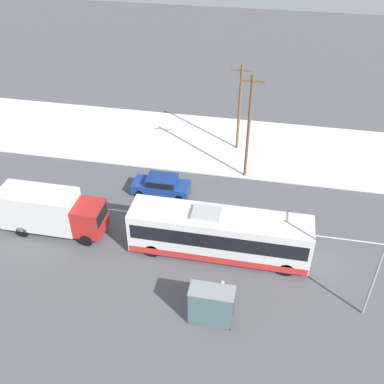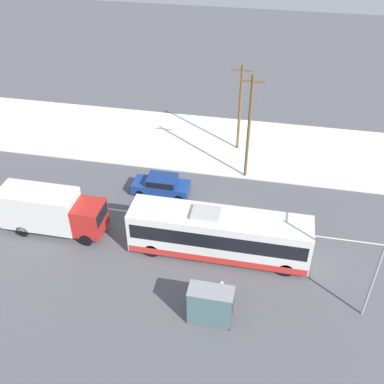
# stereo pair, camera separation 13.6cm
# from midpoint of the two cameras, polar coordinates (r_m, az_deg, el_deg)

# --- Properties ---
(ground_plane) EXTENTS (120.00, 120.00, 0.00)m
(ground_plane) POSITION_cam_midpoint_polar(r_m,az_deg,el_deg) (32.79, 2.91, -3.91)
(ground_plane) COLOR #56565B
(snow_lot) EXTENTS (80.00, 10.29, 0.12)m
(snow_lot) POSITION_cam_midpoint_polar(r_m,az_deg,el_deg) (41.88, 5.37, 5.92)
(snow_lot) COLOR white
(snow_lot) RESTS_ON ground_plane
(lane_marking_center) EXTENTS (60.00, 0.12, 0.00)m
(lane_marking_center) POSITION_cam_midpoint_polar(r_m,az_deg,el_deg) (32.79, 2.91, -3.91)
(lane_marking_center) COLOR silver
(lane_marking_center) RESTS_ON ground_plane
(city_bus) EXTENTS (11.73, 2.57, 3.41)m
(city_bus) POSITION_cam_midpoint_polar(r_m,az_deg,el_deg) (29.35, 3.56, -5.38)
(city_bus) COLOR white
(city_bus) RESTS_ON ground_plane
(box_truck) EXTENTS (7.26, 2.30, 3.24)m
(box_truck) POSITION_cam_midpoint_polar(r_m,az_deg,el_deg) (32.51, -17.43, -2.21)
(box_truck) COLOR silver
(box_truck) RESTS_ON ground_plane
(sedan_car) EXTENTS (4.43, 1.80, 1.54)m
(sedan_car) POSITION_cam_midpoint_polar(r_m,az_deg,el_deg) (35.18, -3.78, 0.96)
(sedan_car) COLOR navy
(sedan_car) RESTS_ON ground_plane
(pedestrian_at_stop) EXTENTS (0.65, 0.29, 1.81)m
(pedestrian_at_stop) POSITION_cam_midpoint_polar(r_m,az_deg,el_deg) (26.78, 3.84, -12.26)
(pedestrian_at_stop) COLOR #23232D
(pedestrian_at_stop) RESTS_ON ground_plane
(bus_shelter) EXTENTS (2.54, 1.20, 2.40)m
(bus_shelter) POSITION_cam_midpoint_polar(r_m,az_deg,el_deg) (25.37, 2.44, -13.93)
(bus_shelter) COLOR gray
(bus_shelter) RESTS_ON ground_plane
(streetlamp) EXTENTS (0.36, 2.69, 7.90)m
(streetlamp) POSITION_cam_midpoint_polar(r_m,az_deg,el_deg) (25.75, 23.10, -6.24)
(streetlamp) COLOR #9EA3A8
(streetlamp) RESTS_ON ground_plane
(utility_pole_roadside) EXTENTS (1.80, 0.24, 8.85)m
(utility_pole_roadside) POSITION_cam_midpoint_polar(r_m,az_deg,el_deg) (35.39, 7.36, 8.16)
(utility_pole_roadside) COLOR brown
(utility_pole_roadside) RESTS_ON ground_plane
(utility_pole_snowlot) EXTENTS (1.80, 0.24, 7.94)m
(utility_pole_snowlot) POSITION_cam_midpoint_polar(r_m,az_deg,el_deg) (39.54, 6.21, 10.65)
(utility_pole_snowlot) COLOR brown
(utility_pole_snowlot) RESTS_ON ground_plane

